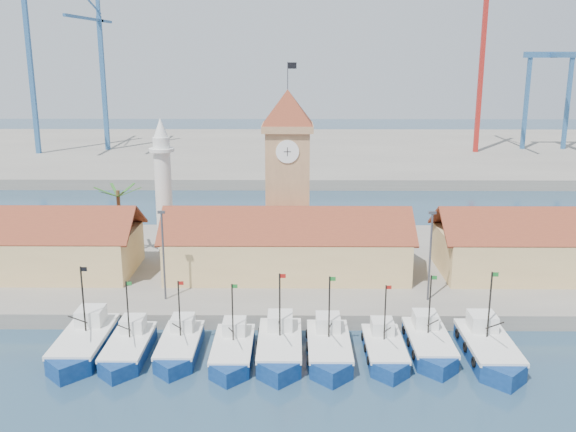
{
  "coord_description": "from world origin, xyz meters",
  "views": [
    {
      "loc": [
        0.69,
        -47.47,
        25.4
      ],
      "look_at": [
        0.11,
        18.0,
        8.49
      ],
      "focal_mm": 40.0,
      "sensor_mm": 36.0,
      "label": 1
    }
  ],
  "objects_px": {
    "boat_4": "(280,349)",
    "boat_0": "(83,345)",
    "clock_tower": "(288,170)",
    "minaret": "(163,185)"
  },
  "relations": [
    {
      "from": "clock_tower",
      "to": "minaret",
      "type": "bearing_deg",
      "value": 172.39
    },
    {
      "from": "boat_4",
      "to": "clock_tower",
      "type": "height_order",
      "value": "clock_tower"
    },
    {
      "from": "boat_4",
      "to": "minaret",
      "type": "relative_size",
      "value": 0.62
    },
    {
      "from": "boat_4",
      "to": "boat_0",
      "type": "bearing_deg",
      "value": 178.11
    },
    {
      "from": "boat_0",
      "to": "boat_4",
      "type": "relative_size",
      "value": 1.05
    },
    {
      "from": "boat_4",
      "to": "minaret",
      "type": "distance_m",
      "value": 30.71
    },
    {
      "from": "boat_0",
      "to": "boat_4",
      "type": "xyz_separation_m",
      "value": [
        16.96,
        -0.56,
        -0.04
      ]
    },
    {
      "from": "boat_4",
      "to": "clock_tower",
      "type": "bearing_deg",
      "value": 88.88
    },
    {
      "from": "boat_4",
      "to": "clock_tower",
      "type": "distance_m",
      "value": 26.05
    },
    {
      "from": "boat_0",
      "to": "clock_tower",
      "type": "bearing_deg",
      "value": 52.82
    }
  ]
}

